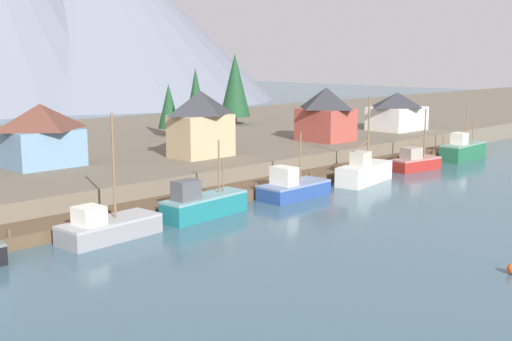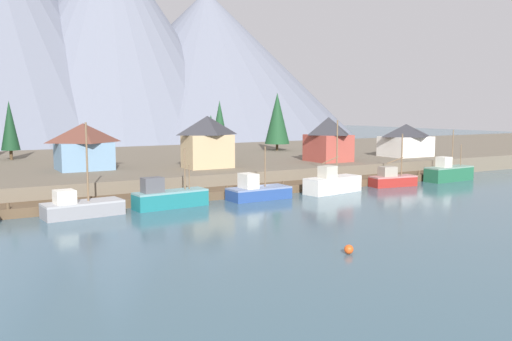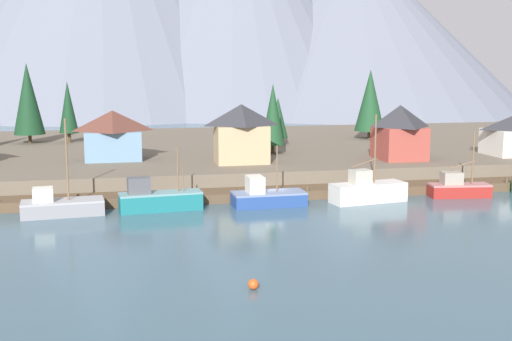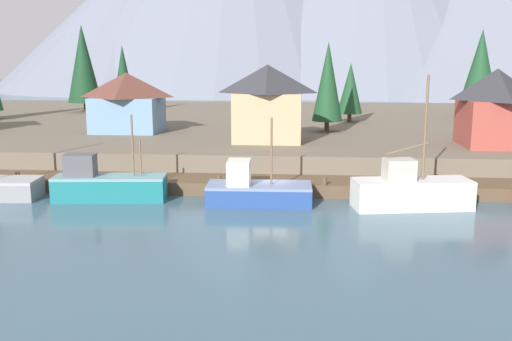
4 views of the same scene
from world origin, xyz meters
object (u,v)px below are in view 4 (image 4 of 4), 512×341
(fishing_boat_blue, at_px, (256,190))
(house_tan, at_px, (268,103))
(conifer_near_left, at_px, (328,82))
(fishing_boat_white, at_px, (411,191))
(conifer_back_right, at_px, (350,88))
(conifer_back_left, at_px, (480,69))
(conifer_mid_right, at_px, (123,74))
(house_red, at_px, (495,107))
(fishing_boat_teal, at_px, (107,185))
(house_blue, at_px, (127,102))
(conifer_mid_left, at_px, (83,64))

(fishing_boat_blue, relative_size, house_tan, 1.05)
(fishing_boat_blue, height_order, conifer_near_left, conifer_near_left)
(fishing_boat_blue, height_order, fishing_boat_white, fishing_boat_white)
(house_tan, xyz_separation_m, conifer_back_right, (9.01, 17.90, 0.39))
(fishing_boat_white, height_order, conifer_back_left, conifer_back_left)
(fishing_boat_white, bearing_deg, conifer_back_right, 83.87)
(conifer_mid_right, relative_size, conifer_back_left, 0.84)
(fishing_boat_blue, height_order, conifer_back_right, conifer_back_right)
(conifer_back_left, bearing_deg, house_red, -102.55)
(house_red, bearing_deg, conifer_back_right, 121.80)
(fishing_boat_teal, bearing_deg, fishing_boat_white, -6.62)
(fishing_boat_blue, distance_m, conifer_back_left, 45.10)
(fishing_boat_white, distance_m, house_blue, 33.71)
(conifer_near_left, height_order, conifer_back_left, conifer_back_left)
(conifer_near_left, bearing_deg, fishing_boat_teal, -128.04)
(fishing_boat_white, relative_size, conifer_mid_left, 0.75)
(house_red, xyz_separation_m, conifer_back_right, (-11.52, 18.59, 0.55))
(house_tan, bearing_deg, fishing_boat_white, -51.84)
(fishing_boat_white, relative_size, conifer_mid_right, 0.97)
(house_blue, bearing_deg, fishing_boat_teal, -77.53)
(conifer_near_left, distance_m, conifer_back_right, 10.38)
(fishing_boat_blue, bearing_deg, fishing_boat_white, -3.60)
(conifer_near_left, bearing_deg, conifer_mid_right, 146.03)
(conifer_near_left, xyz_separation_m, conifer_mid_left, (-34.24, 19.46, 1.55))
(fishing_boat_teal, distance_m, conifer_near_left, 28.31)
(fishing_boat_blue, relative_size, conifer_mid_right, 0.80)
(house_blue, bearing_deg, fishing_boat_blue, -52.14)
(fishing_boat_blue, relative_size, conifer_back_right, 1.06)
(fishing_boat_teal, xyz_separation_m, house_red, (31.60, 12.90, 4.91))
(conifer_back_right, bearing_deg, house_blue, -154.73)
(conifer_mid_left, bearing_deg, conifer_near_left, -29.61)
(fishing_boat_teal, height_order, conifer_near_left, conifer_near_left)
(conifer_back_left, height_order, conifer_back_right, conifer_back_left)
(fishing_boat_teal, bearing_deg, house_red, 16.70)
(fishing_boat_blue, bearing_deg, house_tan, 88.55)
(fishing_boat_blue, bearing_deg, conifer_near_left, 73.27)
(fishing_boat_blue, height_order, conifer_back_left, conifer_back_left)
(house_tan, height_order, conifer_back_left, conifer_back_left)
(conifer_back_left, bearing_deg, fishing_boat_teal, -135.48)
(fishing_boat_blue, distance_m, house_blue, 25.78)
(house_blue, relative_size, conifer_mid_left, 0.59)
(conifer_mid_right, bearing_deg, conifer_near_left, -33.97)
(house_tan, distance_m, conifer_near_left, 10.13)
(house_red, height_order, conifer_mid_right, conifer_mid_right)
(fishing_boat_teal, height_order, house_red, house_red)
(fishing_boat_blue, distance_m, conifer_mid_right, 47.14)
(house_tan, height_order, house_red, house_tan)
(house_tan, distance_m, conifer_back_right, 20.05)
(fishing_boat_teal, distance_m, house_blue, 20.91)
(house_tan, bearing_deg, conifer_mid_right, 129.55)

